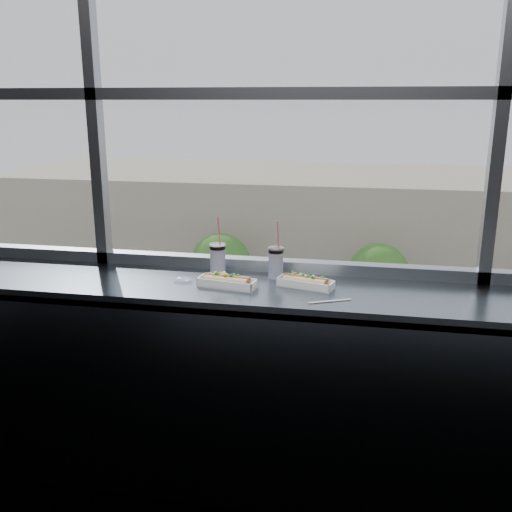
% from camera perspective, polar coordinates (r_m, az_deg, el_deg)
% --- Properties ---
extents(wall_back_lower, '(6.00, 0.00, 6.00)m').
position_cam_1_polar(wall_back_lower, '(3.21, 2.53, -10.92)').
color(wall_back_lower, black).
rests_on(wall_back_lower, ground).
extents(window_glass, '(6.00, 0.00, 6.00)m').
position_cam_1_polar(window_glass, '(2.92, 3.03, 21.82)').
color(window_glass, silver).
rests_on(window_glass, ground).
extents(window_mullions, '(6.00, 0.08, 2.40)m').
position_cam_1_polar(window_mullions, '(2.90, 2.97, 21.87)').
color(window_mullions, gray).
rests_on(window_mullions, ground).
extents(counter, '(6.00, 0.55, 0.06)m').
position_cam_1_polar(counter, '(2.76, 1.81, -3.70)').
color(counter, slate).
rests_on(counter, ground).
extents(counter_fascia, '(6.00, 0.04, 1.04)m').
position_cam_1_polar(counter_fascia, '(2.75, 0.84, -15.73)').
color(counter_fascia, slate).
rests_on(counter_fascia, ground).
extents(hotdog_tray_left, '(0.30, 0.14, 0.07)m').
position_cam_1_polar(hotdog_tray_left, '(2.74, -2.91, -2.54)').
color(hotdog_tray_left, white).
rests_on(hotdog_tray_left, counter).
extents(hotdog_tray_right, '(0.29, 0.16, 0.07)m').
position_cam_1_polar(hotdog_tray_right, '(2.75, 4.98, -2.58)').
color(hotdog_tray_right, white).
rests_on(hotdog_tray_right, counter).
extents(soda_cup_left, '(0.09, 0.09, 0.31)m').
position_cam_1_polar(soda_cup_left, '(2.92, -3.85, -0.18)').
color(soda_cup_left, white).
rests_on(soda_cup_left, counter).
extents(soda_cup_right, '(0.08, 0.08, 0.30)m').
position_cam_1_polar(soda_cup_right, '(2.87, 2.00, -0.50)').
color(soda_cup_right, white).
rests_on(soda_cup_right, counter).
extents(loose_straw, '(0.18, 0.09, 0.01)m').
position_cam_1_polar(loose_straw, '(2.57, 7.39, -4.50)').
color(loose_straw, white).
rests_on(loose_straw, counter).
extents(wrapper, '(0.10, 0.07, 0.02)m').
position_cam_1_polar(wrapper, '(2.85, -7.35, -2.30)').
color(wrapper, silver).
rests_on(wrapper, counter).
extents(plaza_ground, '(120.00, 120.00, 0.00)m').
position_cam_1_polar(plaza_ground, '(48.13, 10.03, -0.53)').
color(plaza_ground, '#A4A29D').
rests_on(plaza_ground, ground).
extents(street_asphalt, '(80.00, 10.00, 0.06)m').
position_cam_1_polar(street_asphalt, '(26.26, 8.88, -14.38)').
color(street_asphalt, black).
rests_on(street_asphalt, plaza_ground).
extents(far_sidewalk, '(80.00, 6.00, 0.04)m').
position_cam_1_polar(far_sidewalk, '(33.46, 9.45, -7.65)').
color(far_sidewalk, '#A4A29D').
rests_on(far_sidewalk, plaza_ground).
extents(far_building, '(50.00, 14.00, 8.00)m').
position_cam_1_polar(far_building, '(41.83, 10.12, 2.71)').
color(far_building, tan).
rests_on(far_building, plaza_ground).
extents(car_near_a, '(3.51, 6.95, 2.23)m').
position_cam_1_polar(car_near_a, '(26.42, -23.86, -12.61)').
color(car_near_a, '#95A1BD').
rests_on(car_near_a, street_asphalt).
extents(car_near_d, '(3.81, 7.31, 2.33)m').
position_cam_1_polar(car_near_d, '(22.72, 22.38, -17.08)').
color(car_near_d, beige).
rests_on(car_near_d, street_asphalt).
extents(car_far_b, '(3.02, 6.34, 2.05)m').
position_cam_1_polar(car_far_b, '(29.51, 15.89, -9.03)').
color(car_far_b, '#A41440').
rests_on(car_far_b, street_asphalt).
extents(car_near_c, '(3.29, 6.69, 2.15)m').
position_cam_1_polar(car_near_c, '(22.28, 12.32, -17.14)').
color(car_near_c, maroon).
rests_on(car_near_c, street_asphalt).
extents(pedestrian_b, '(1.02, 0.77, 2.30)m').
position_cam_1_polar(pedestrian_b, '(33.41, 6.20, -5.40)').
color(pedestrian_b, '#66605B').
rests_on(pedestrian_b, far_sidewalk).
extents(pedestrian_c, '(1.03, 0.77, 2.31)m').
position_cam_1_polar(pedestrian_c, '(33.20, 21.62, -6.58)').
color(pedestrian_c, '#66605B').
rests_on(pedestrian_c, far_sidewalk).
extents(pedestrian_a, '(0.91, 0.68, 2.05)m').
position_cam_1_polar(pedestrian_a, '(32.81, -2.95, -5.96)').
color(pedestrian_a, '#66605B').
rests_on(pedestrian_a, far_sidewalk).
extents(tree_left, '(3.55, 3.55, 5.55)m').
position_cam_1_polar(tree_left, '(33.19, -3.56, -0.80)').
color(tree_left, '#47382B').
rests_on(tree_left, far_sidewalk).
extents(tree_center, '(3.45, 3.45, 5.39)m').
position_cam_1_polar(tree_center, '(32.24, 12.12, -1.81)').
color(tree_center, '#47382B').
rests_on(tree_center, far_sidewalk).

